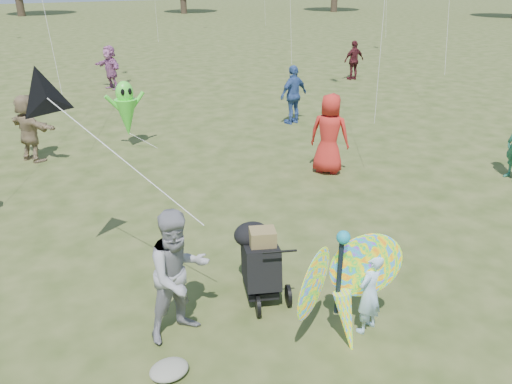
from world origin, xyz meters
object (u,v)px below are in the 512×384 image
Objects in this scene: crowd_h at (354,60)px; jogging_stroller at (259,258)px; crowd_c at (294,95)px; butterfly_kite at (343,290)px; alien_kite at (126,111)px; crowd_j at (110,67)px; crowd_d at (29,128)px; crowd_a at (329,134)px; adult_man at (179,275)px; child_girl at (369,292)px.

crowd_h reaches higher than jogging_stroller.
butterfly_kite is at bearing 47.82° from crowd_c.
alien_kite is (-0.08, 8.65, 0.19)m from butterfly_kite.
crowd_j is 0.95× the size of butterfly_kite.
crowd_c is 8.32m from crowd_j.
alien_kite is (2.32, -0.20, 0.16)m from crowd_d.
crowd_a is at bearing -7.28° from crowd_j.
crowd_c reaches higher than crowd_j.
crowd_h is at bearing 49.97° from butterfly_kite.
crowd_h is at bearing 34.14° from adult_man.
crowd_h is 0.93× the size of alien_kite.
alien_kite is at bearing -123.31° from crowd_d.
crowd_j reaches higher than child_girl.
child_girl is at bearing -86.44° from alien_kite.
alien_kite reaches higher than crowd_h.
butterfly_kite is at bearing 166.78° from crowd_d.
butterfly_kite is (-3.37, -4.73, -0.13)m from crowd_a.
child_girl is 0.70× the size of crowd_h.
child_girl is at bearing -20.55° from crowd_j.
crowd_c is 9.79m from butterfly_kite.
child_girl is 9.56m from crowd_c.
jogging_stroller is at bearing -24.04° from crowd_j.
butterfly_kite is at bearing -12.26° from child_girl.
child_girl is 16.05m from crowd_j.
crowd_d is at bearing 175.10° from alien_kite.
crowd_d is 7.78m from jogging_stroller.
crowd_h is 16.79m from butterfly_kite.
adult_man reaches higher than crowd_d.
child_girl is 0.65× the size of alien_kite.
crowd_c is 1.07× the size of crowd_d.
adult_man is 1.06× the size of crowd_h.
crowd_h reaches higher than butterfly_kite.
adult_man reaches higher than crowd_h.
alien_kite reaches higher than adult_man.
crowd_c is (6.50, 7.36, 0.01)m from adult_man.
jogging_stroller is (2.03, -7.51, -0.19)m from crowd_d.
jogging_stroller is (-5.26, -7.14, -0.25)m from crowd_c.
crowd_a is 11.01m from crowd_h.
crowd_j is (-1.98, 11.31, -0.07)m from crowd_a.
jogging_stroller is (-3.74, -3.38, -0.29)m from crowd_a.
crowd_c is at bearing 7.65° from crowd_j.
adult_man is at bearing -28.58° from crowd_j.
alien_kite is (1.53, 7.52, 0.11)m from adult_man.
crowd_j is at bearing 69.40° from adult_man.
crowd_c is at bearing -132.34° from child_girl.
adult_man is 1.97m from butterfly_kite.
crowd_d is 8.13m from crowd_j.
crowd_j is at bearing 104.52° from jogging_stroller.
adult_man is 17.07m from crowd_h.
crowd_d is at bearing 105.19° from butterfly_kite.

